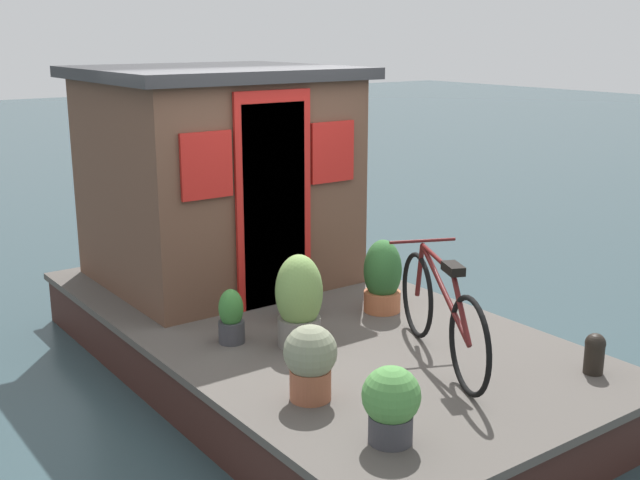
{
  "coord_description": "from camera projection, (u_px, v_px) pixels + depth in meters",
  "views": [
    {
      "loc": [
        -4.96,
        3.47,
        2.71
      ],
      "look_at": [
        -0.2,
        0.0,
        1.17
      ],
      "focal_mm": 44.58,
      "sensor_mm": 36.0,
      "label": 1
    }
  ],
  "objects": [
    {
      "name": "potted_plant_sage",
      "position": [
        297.0,
        292.0,
        6.36
      ],
      "size": [
        0.23,
        0.23,
        0.43
      ],
      "color": "#935138",
      "rests_on": "houseboat_deck"
    },
    {
      "name": "potted_plant_mint",
      "position": [
        299.0,
        301.0,
        5.8
      ],
      "size": [
        0.35,
        0.35,
        0.69
      ],
      "color": "slate",
      "rests_on": "houseboat_deck"
    },
    {
      "name": "houseboat_cabin",
      "position": [
        217.0,
        174.0,
        7.27
      ],
      "size": [
        2.08,
        2.23,
        1.95
      ],
      "color": "brown",
      "rests_on": "houseboat_deck"
    },
    {
      "name": "potted_plant_lavender",
      "position": [
        383.0,
        278.0,
        6.53
      ],
      "size": [
        0.31,
        0.31,
        0.61
      ],
      "color": "#B2603D",
      "rests_on": "houseboat_deck"
    },
    {
      "name": "mooring_bollard",
      "position": [
        595.0,
        352.0,
        5.36
      ],
      "size": [
        0.14,
        0.14,
        0.28
      ],
      "color": "black",
      "rests_on": "houseboat_deck"
    },
    {
      "name": "houseboat_deck",
      "position": [
        306.0,
        346.0,
        6.48
      ],
      "size": [
        5.02,
        2.64,
        0.47
      ],
      "color": "#4C4742",
      "rests_on": "ground_plane"
    },
    {
      "name": "potted_plant_basil",
      "position": [
        391.0,
        403.0,
        4.43
      ],
      "size": [
        0.34,
        0.34,
        0.45
      ],
      "color": "#38383D",
      "rests_on": "houseboat_deck"
    },
    {
      "name": "ground_plane",
      "position": [
        306.0,
        373.0,
        6.54
      ],
      "size": [
        60.0,
        60.0,
        0.0
      ],
      "primitive_type": "plane",
      "color": "#2D4247"
    },
    {
      "name": "potted_plant_geranium",
      "position": [
        231.0,
        317.0,
        5.89
      ],
      "size": [
        0.2,
        0.2,
        0.41
      ],
      "color": "#38383D",
      "rests_on": "houseboat_deck"
    },
    {
      "name": "potted_plant_succulent",
      "position": [
        310.0,
        360.0,
        4.95
      ],
      "size": [
        0.34,
        0.34,
        0.49
      ],
      "color": "#935138",
      "rests_on": "houseboat_deck"
    },
    {
      "name": "bicycle",
      "position": [
        441.0,
        313.0,
        5.49
      ],
      "size": [
        1.54,
        0.77,
        0.78
      ],
      "color": "black",
      "rests_on": "houseboat_deck"
    }
  ]
}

